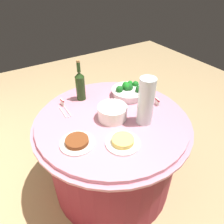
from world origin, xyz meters
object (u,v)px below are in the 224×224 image
Objects in this scene: plate_stack at (113,112)px; serving_tongs at (65,112)px; broccoli_bowl at (129,91)px; decorative_fruit_vase at (146,103)px; food_plate_noodles at (123,142)px; label_placard_mid at (62,102)px; wine_bottle at (80,85)px; label_placard_front at (157,101)px; food_plate_stir_fry at (77,142)px.

plate_stack is 0.37m from serving_tongs.
decorative_fruit_vase is (-0.35, 0.11, 0.12)m from broccoli_bowl.
decorative_fruit_vase is 1.55× the size of food_plate_noodles.
food_plate_noodles is at bearing -165.28° from label_placard_mid.
plate_stack is 0.25m from decorative_fruit_vase.
broccoli_bowl is at bearing -114.50° from wine_bottle.
broccoli_bowl is 0.55m from serving_tongs.
food_plate_noodles is 4.00× the size of label_placard_mid.
label_placard_mid is at bearing 92.47° from wine_bottle.
serving_tongs is (-0.11, 0.19, -0.12)m from wine_bottle.
plate_stack is 0.62× the size of decorative_fruit_vase.
food_plate_noodles is (-0.50, -0.18, 0.01)m from serving_tongs.
food_plate_noodles is 0.52m from label_placard_front.
broccoli_bowl is 0.40m from wine_bottle.
decorative_fruit_vase reaches higher than wine_bottle.
broccoli_bowl is at bearing -18.17° from decorative_fruit_vase.
broccoli_bowl is at bearing -55.18° from plate_stack.
label_placard_mid is (0.46, -0.08, 0.02)m from food_plate_stir_fry.
plate_stack reaches higher than label_placard_front.
broccoli_bowl is 5.09× the size of label_placard_mid.
broccoli_bowl is at bearing 24.95° from label_placard_front.
food_plate_noodles is (-0.45, 0.37, -0.03)m from broccoli_bowl.
label_placard_front is (-0.23, -0.11, -0.01)m from broccoli_bowl.
broccoli_bowl reaches higher than food_plate_stir_fry.
serving_tongs is at bearing 168.98° from label_placard_mid.
broccoli_bowl is 0.55m from label_placard_mid.
plate_stack is 0.95× the size of food_plate_noodles.
wine_bottle is 0.19m from label_placard_mid.
broccoli_bowl is 0.68m from food_plate_stir_fry.
food_plate_stir_fry is 4.00× the size of label_placard_front.
plate_stack is 3.82× the size of label_placard_front.
broccoli_bowl reaches higher than label_placard_front.
label_placard_mid is at bearing 58.43° from label_placard_front.
decorative_fruit_vase is 6.18× the size of label_placard_front.
plate_stack is 0.95× the size of food_plate_stir_fry.
decorative_fruit_vase reaches higher than label_placard_front.
serving_tongs is at bearing 47.55° from plate_stack.
label_placard_front is (0.11, -0.22, -0.13)m from decorative_fruit_vase.
plate_stack is at bearing -71.93° from food_plate_stir_fry.
food_plate_stir_fry is at bearing 169.86° from serving_tongs.
food_plate_stir_fry is at bearing 116.32° from broccoli_bowl.
label_placard_front is at bearing -63.30° from decorative_fruit_vase.
plate_stack is at bearing -167.31° from wine_bottle.
food_plate_noodles reaches higher than food_plate_stir_fry.
plate_stack is 0.39m from label_placard_front.
wine_bottle is at bearing -0.77° from food_plate_noodles.
serving_tongs is at bearing 66.41° from label_placard_front.
food_plate_noodles is 0.63m from label_placard_mid.
decorative_fruit_vase reaches higher than food_plate_stir_fry.
label_placard_mid is (0.10, -0.02, 0.03)m from serving_tongs.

